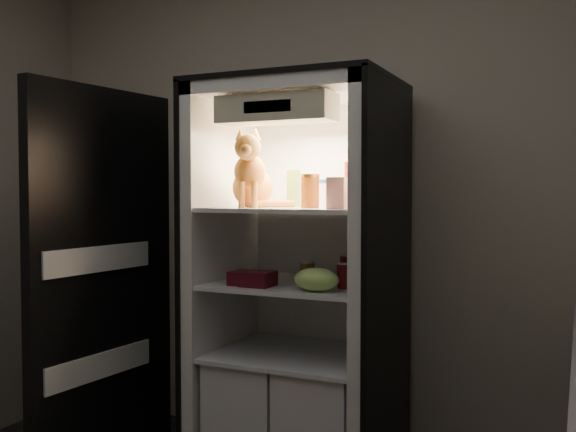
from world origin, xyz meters
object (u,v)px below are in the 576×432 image
refrigerator (301,311)px  grape_bag (316,280)px  salsa_jar (310,191)px  soda_can_a (347,268)px  berry_box_right (258,279)px  parmesan_shaker (293,188)px  soda_can_b (358,272)px  condiment_jar (307,271)px  mayo_tub (322,193)px  tabby_cat (252,178)px  berry_box_left (245,278)px  pepper_jar (359,183)px  cream_carton (338,193)px  soda_can_c (343,276)px

refrigerator → grape_bag: size_ratio=9.50×
salsa_jar → soda_can_a: bearing=60.2°
salsa_jar → berry_box_right: salsa_jar is taller
parmesan_shaker → soda_can_b: 0.51m
parmesan_shaker → condiment_jar: size_ratio=1.78×
mayo_tub → salsa_jar: bearing=-80.5°
salsa_jar → refrigerator: bearing=128.5°
soda_can_a → berry_box_right: 0.44m
condiment_jar → soda_can_a: bearing=28.4°
tabby_cat → condiment_jar: size_ratio=3.66×
parmesan_shaker → berry_box_left: (-0.12, -0.26, -0.41)m
berry_box_right → pepper_jar: bearing=35.9°
cream_carton → berry_box_left: size_ratio=1.07×
refrigerator → mayo_tub: bearing=66.4°
soda_can_a → pepper_jar: bearing=-35.0°
salsa_jar → berry_box_right: (-0.19, -0.13, -0.39)m
mayo_tub → soda_can_b: bearing=-29.9°
soda_can_b → soda_can_a: bearing=135.1°
soda_can_a → grape_bag: 0.34m
cream_carton → tabby_cat: bearing=167.7°
soda_can_c → berry_box_right: (-0.37, -0.10, -0.02)m
cream_carton → berry_box_right: 0.54m
parmesan_shaker → salsa_jar: size_ratio=1.16×
salsa_jar → grape_bag: 0.42m
refrigerator → cream_carton: size_ratio=14.12×
soda_can_a → condiment_jar: 0.19m
parmesan_shaker → grape_bag: parmesan_shaker is taller
cream_carton → soda_can_b: size_ratio=1.22×
pepper_jar → condiment_jar: 0.48m
mayo_tub → pepper_jar: 0.25m
cream_carton → salsa_jar: bearing=144.1°
pepper_jar → parmesan_shaker: bearing=179.3°
tabby_cat → condiment_jar: bearing=11.3°
berry_box_left → parmesan_shaker: bearing=65.5°
soda_can_c → condiment_jar: 0.27m
soda_can_a → condiment_jar: bearing=-151.6°
cream_carton → soda_can_a: (-0.07, 0.32, -0.36)m
salsa_jar → cream_carton: bearing=-35.9°
refrigerator → cream_carton: bearing=-42.2°
tabby_cat → grape_bag: tabby_cat is taller
tabby_cat → berry_box_right: tabby_cat is taller
tabby_cat → mayo_tub: (0.24, 0.27, -0.07)m
parmesan_shaker → berry_box_right: 0.49m
grape_bag → soda_can_b: bearing=70.1°
parmesan_shaker → salsa_jar: parmesan_shaker is taller
parmesan_shaker → soda_can_b: size_ratio=1.60×
parmesan_shaker → condiment_jar: (0.09, -0.04, -0.39)m
pepper_jar → soda_can_c: pepper_jar is taller
pepper_jar → soda_can_b: bearing=-76.5°
condiment_jar → berry_box_left: condiment_jar is taller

